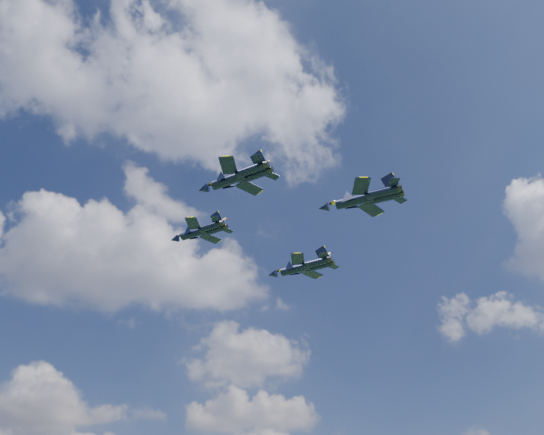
{
  "coord_description": "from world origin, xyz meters",
  "views": [
    {
      "loc": [
        -21.01,
        -79.61,
        3.5
      ],
      "look_at": [
        -5.01,
        5.54,
        62.25
      ],
      "focal_mm": 35.0,
      "sensor_mm": 36.0,
      "label": 1
    }
  ],
  "objects_px": {
    "jet_left": "(227,181)",
    "jet_right": "(294,269)",
    "jet_lead": "(193,233)",
    "jet_slot": "(352,201)"
  },
  "relations": [
    {
      "from": "jet_left",
      "to": "jet_right",
      "type": "bearing_deg",
      "value": 6.89
    },
    {
      "from": "jet_left",
      "to": "jet_right",
      "type": "relative_size",
      "value": 0.91
    },
    {
      "from": "jet_left",
      "to": "jet_right",
      "type": "xyz_separation_m",
      "value": [
        18.53,
        29.3,
        0.1
      ]
    },
    {
      "from": "jet_lead",
      "to": "jet_left",
      "type": "height_order",
      "value": "jet_lead"
    },
    {
      "from": "jet_lead",
      "to": "jet_slot",
      "type": "height_order",
      "value": "jet_lead"
    },
    {
      "from": "jet_lead",
      "to": "jet_right",
      "type": "relative_size",
      "value": 0.86
    },
    {
      "from": "jet_lead",
      "to": "jet_slot",
      "type": "relative_size",
      "value": 0.83
    },
    {
      "from": "jet_right",
      "to": "jet_left",
      "type": "bearing_deg",
      "value": -174.33
    },
    {
      "from": "jet_lead",
      "to": "jet_right",
      "type": "height_order",
      "value": "jet_lead"
    },
    {
      "from": "jet_right",
      "to": "jet_lead",
      "type": "bearing_deg",
      "value": 144.86
    }
  ]
}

